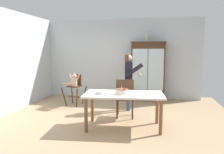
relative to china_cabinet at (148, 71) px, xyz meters
The scene contains 11 objects.
ground_plane 2.72m from the china_cabinet, 111.28° to the right, with size 6.24×6.24×0.00m, color tan.
wall_back 1.03m from the china_cabinet, 164.03° to the left, with size 5.32×0.06×2.70m, color silver.
wall_left 4.29m from the china_cabinet, 146.33° to the right, with size 0.06×5.32×2.70m, color silver.
china_cabinet is the anchor object (origin of this frame).
ceramic_vase 1.07m from the china_cabinet, behind, with size 0.13×0.13×0.27m.
high_chair_with_toddler 2.43m from the china_cabinet, 152.95° to the right, with size 0.67×0.76×0.95m.
adult_person 1.40m from the china_cabinet, 110.06° to the right, with size 0.55×0.53×1.53m.
dining_table 2.79m from the china_cabinet, 98.89° to the right, with size 1.73×1.01×0.74m.
birthday_cake 2.84m from the china_cabinet, 99.42° to the right, with size 0.28×0.28×0.19m.
serving_bowl 3.03m from the china_cabinet, 107.67° to the right, with size 0.18×0.18×0.06m, color #B2BCC6.
dining_chair_far_side 2.19m from the china_cabinet, 103.04° to the right, with size 0.48×0.48×0.96m.
Camera 1 is at (1.09, -4.87, 1.65)m, focal length 35.08 mm.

